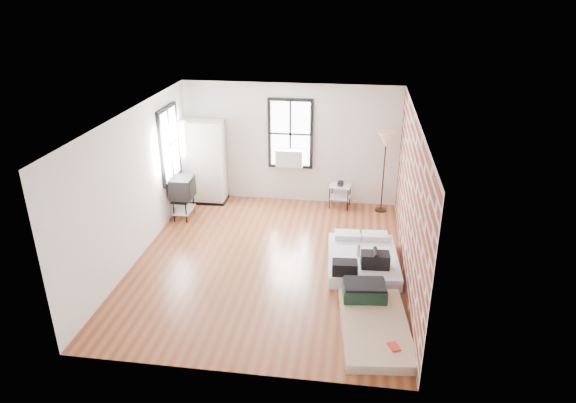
# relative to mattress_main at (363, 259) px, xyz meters

# --- Properties ---
(ground) EXTENTS (6.00, 6.00, 0.00)m
(ground) POSITION_rel_mattress_main_xyz_m (-1.75, -0.08, -0.15)
(ground) COLOR brown
(ground) RESTS_ON ground
(room_shell) EXTENTS (5.02, 6.02, 2.80)m
(room_shell) POSITION_rel_mattress_main_xyz_m (-1.52, 0.28, 1.59)
(room_shell) COLOR silver
(room_shell) RESTS_ON ground
(mattress_main) EXTENTS (1.37, 1.79, 0.55)m
(mattress_main) POSITION_rel_mattress_main_xyz_m (0.00, 0.00, 0.00)
(mattress_main) COLOR white
(mattress_main) RESTS_ON ground
(mattress_bare) EXTENTS (1.18, 1.98, 0.41)m
(mattress_bare) POSITION_rel_mattress_main_xyz_m (0.16, -1.75, -0.03)
(mattress_bare) COLOR tan
(mattress_bare) RESTS_ON ground
(wardrobe) EXTENTS (1.00, 0.58, 1.97)m
(wardrobe) POSITION_rel_mattress_main_xyz_m (-3.75, 2.57, 0.83)
(wardrobe) COLOR black
(wardrobe) RESTS_ON ground
(side_table) EXTENTS (0.52, 0.44, 0.63)m
(side_table) POSITION_rel_mattress_main_xyz_m (-0.55, 2.64, 0.27)
(side_table) COLOR black
(side_table) RESTS_ON ground
(floor_lamp) EXTENTS (0.40, 0.40, 1.88)m
(floor_lamp) POSITION_rel_mattress_main_xyz_m (0.40, 2.57, 1.47)
(floor_lamp) COLOR black
(floor_lamp) RESTS_ON ground
(tv_stand) EXTENTS (0.48, 0.67, 0.94)m
(tv_stand) POSITION_rel_mattress_main_xyz_m (-3.96, 1.60, 0.52)
(tv_stand) COLOR black
(tv_stand) RESTS_ON ground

